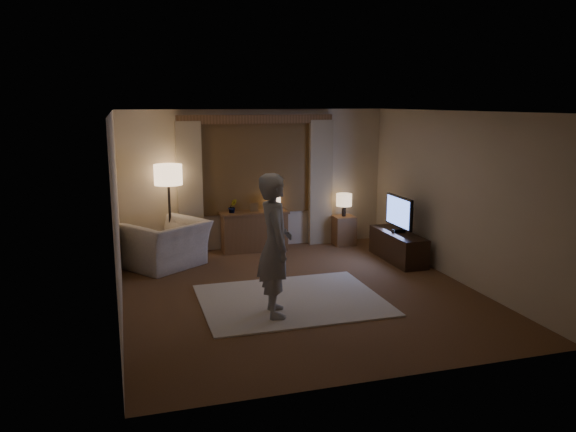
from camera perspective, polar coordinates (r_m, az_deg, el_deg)
name	(u,v)px	position (r m, az deg, el deg)	size (l,w,h in m)	color
room	(291,197)	(8.41, 0.27, 1.98)	(5.04, 5.54, 2.64)	brown
rug	(291,300)	(7.93, 0.34, -8.52)	(2.50, 2.00, 0.02)	beige
sideboard	(254,232)	(10.47, -3.45, -1.63)	(1.20, 0.40, 0.70)	brown
picture_frame	(254,208)	(10.38, -3.48, 0.79)	(0.16, 0.02, 0.20)	brown
plant	(233,207)	(10.29, -5.65, 0.94)	(0.17, 0.13, 0.30)	#999999
table_lamp_sideboard	(275,202)	(10.46, -1.35, 1.43)	(0.22, 0.22, 0.30)	black
floor_lamp	(168,180)	(9.96, -12.06, 3.61)	(0.49, 0.49, 1.67)	black
armchair	(167,245)	(9.60, -12.22, -2.85)	(1.20, 1.05, 0.78)	#EFDEC5
side_table	(343,230)	(10.97, 5.65, -1.44)	(0.40, 0.40, 0.56)	brown
table_lamp_side	(344,200)	(10.85, 5.71, 1.58)	(0.30, 0.30, 0.44)	black
tv_stand	(398,246)	(10.01, 11.10, -3.05)	(0.45, 1.40, 0.50)	black
tv	(399,213)	(9.87, 11.22, 0.33)	(0.22, 0.88, 0.64)	black
person	(275,245)	(7.13, -1.34, -2.97)	(0.67, 0.44, 1.85)	#9C9890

